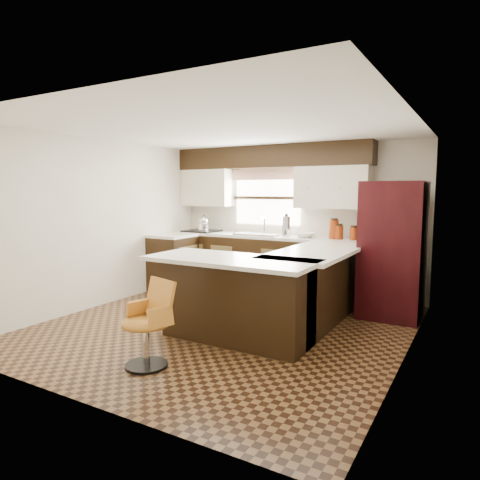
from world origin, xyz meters
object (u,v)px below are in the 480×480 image
Objects in this scene: refrigerator at (393,250)px; peninsula_return at (237,301)px; bar_chair at (145,325)px; peninsula_long at (312,289)px.

peninsula_return is at bearing -126.30° from refrigerator.
refrigerator is 2.16× the size of bar_chair.
refrigerator is 3.37m from bar_chair.
refrigerator reaches higher than peninsula_return.
peninsula_return is 2.28m from refrigerator.
peninsula_long is 2.36× the size of bar_chair.
peninsula_return is 1.99× the size of bar_chair.
refrigerator is at bearing 45.96° from peninsula_long.
peninsula_long is at bearing 83.07° from bar_chair.
refrigerator is (1.32, 1.80, 0.44)m from peninsula_return.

